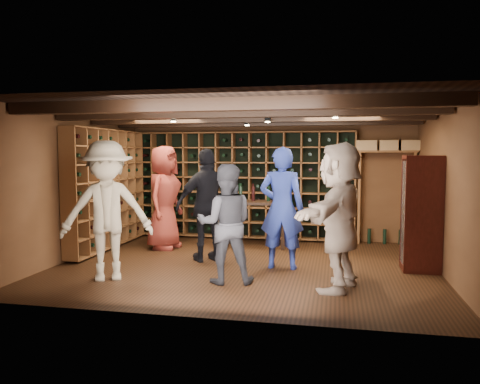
% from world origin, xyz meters
% --- Properties ---
extents(ground, '(6.00, 6.00, 0.00)m').
position_xyz_m(ground, '(0.00, 0.00, 0.00)').
color(ground, black).
rests_on(ground, ground).
extents(room_shell, '(6.00, 6.00, 6.00)m').
position_xyz_m(room_shell, '(0.00, 0.05, 2.42)').
color(room_shell, brown).
rests_on(room_shell, ground).
extents(wine_rack_back, '(4.65, 0.30, 2.20)m').
position_xyz_m(wine_rack_back, '(-0.52, 2.33, 1.15)').
color(wine_rack_back, brown).
rests_on(wine_rack_back, ground).
extents(wine_rack_left, '(0.30, 2.65, 2.20)m').
position_xyz_m(wine_rack_left, '(-2.83, 0.82, 1.15)').
color(wine_rack_left, brown).
rests_on(wine_rack_left, ground).
extents(crate_shelf, '(1.20, 0.32, 2.07)m').
position_xyz_m(crate_shelf, '(2.41, 2.32, 1.57)').
color(crate_shelf, brown).
rests_on(crate_shelf, ground).
extents(display_cabinet, '(0.55, 0.50, 1.75)m').
position_xyz_m(display_cabinet, '(2.71, 0.20, 0.86)').
color(display_cabinet, '#340E0A').
rests_on(display_cabinet, ground).
extents(man_blue_shirt, '(0.71, 0.47, 1.91)m').
position_xyz_m(man_blue_shirt, '(0.60, -0.08, 0.96)').
color(man_blue_shirt, navy).
rests_on(man_blue_shirt, ground).
extents(man_grey_suit, '(0.93, 0.80, 1.67)m').
position_xyz_m(man_grey_suit, '(-0.07, -1.05, 0.83)').
color(man_grey_suit, black).
rests_on(man_grey_suit, ground).
extents(guest_red_floral, '(0.73, 1.02, 1.95)m').
position_xyz_m(guest_red_floral, '(-1.77, 1.02, 0.98)').
color(guest_red_floral, maroon).
rests_on(guest_red_floral, ground).
extents(guest_woman_black, '(1.18, 1.01, 1.89)m').
position_xyz_m(guest_woman_black, '(-0.67, 0.19, 0.95)').
color(guest_woman_black, black).
rests_on(guest_woman_black, ground).
extents(guest_khaki, '(1.48, 1.23, 1.99)m').
position_xyz_m(guest_khaki, '(-1.77, -1.24, 1.00)').
color(guest_khaki, gray).
rests_on(guest_khaki, ground).
extents(guest_beige, '(1.12, 1.91, 1.96)m').
position_xyz_m(guest_beige, '(1.48, -1.06, 0.98)').
color(guest_beige, tan).
rests_on(guest_beige, ground).
extents(tasting_table, '(1.22, 0.67, 1.17)m').
position_xyz_m(tasting_table, '(-0.10, 1.53, 0.79)').
color(tasting_table, black).
rests_on(tasting_table, ground).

